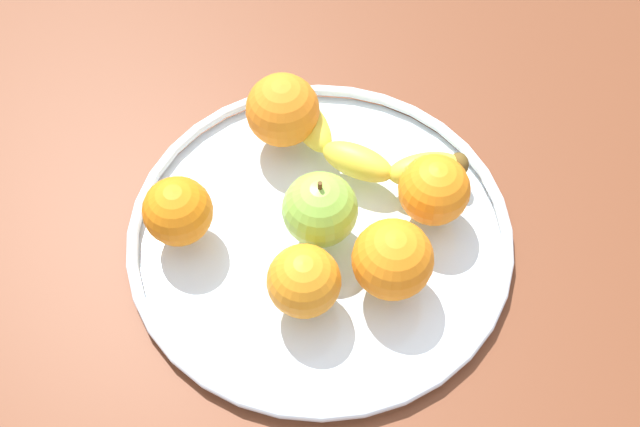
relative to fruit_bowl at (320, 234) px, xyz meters
The scene contains 9 objects.
ground_plane 2.92cm from the fruit_bowl, ahead, with size 138.27×138.27×4.00cm, color brown.
fruit_bowl is the anchor object (origin of this frame).
banana 10.12cm from the fruit_bowl, 81.67° to the left, with size 21.93×8.74×3.48cm.
apple 4.63cm from the fruit_bowl, 46.21° to the right, with size 7.45×7.45×8.25cm.
orange_back_right 14.45cm from the fruit_bowl, 157.93° to the right, with size 6.88×6.88×6.88cm, color orange.
orange_back_left 8.94cm from the fruit_bowl, 78.92° to the right, with size 6.95×6.95×6.95cm, color orange.
orange_center 9.97cm from the fruit_bowl, 17.78° to the right, with size 7.72×7.72×7.72cm, color orange.
orange_front_right 13.72cm from the fruit_bowl, 129.70° to the left, with size 7.80×7.80×7.80cm, color orange.
orange_front_left 12.32cm from the fruit_bowl, 34.00° to the left, with size 7.16×7.16×7.16cm, color orange.
Camera 1 is at (15.66, -38.81, 70.76)cm, focal length 45.09 mm.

